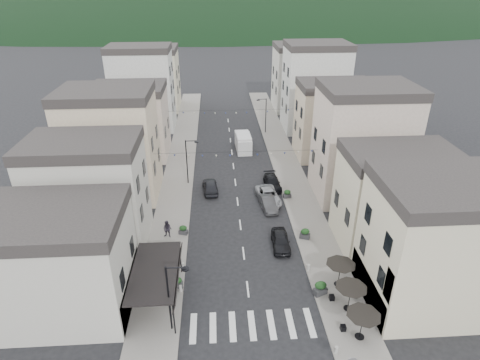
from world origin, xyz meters
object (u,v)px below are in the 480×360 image
at_px(parked_car_a, 281,241).
at_px(parked_car_b, 268,203).
at_px(parked_car_d, 272,183).
at_px(parked_car_e, 210,186).
at_px(parked_car_c, 268,196).
at_px(delivery_van, 243,142).
at_px(pedestrian_b, 167,229).
at_px(pedestrian_a, 157,253).

relative_size(parked_car_a, parked_car_b, 1.02).
bearing_deg(parked_car_d, parked_car_e, -177.82).
distance_m(parked_car_c, parked_car_e, 7.42).
xyz_separation_m(parked_car_a, parked_car_d, (0.88, 12.52, -0.05)).
xyz_separation_m(delivery_van, pedestrian_b, (-9.33, -22.82, -0.21)).
relative_size(parked_car_d, delivery_van, 0.83).
xyz_separation_m(parked_car_b, parked_car_d, (1.19, 5.13, -0.02)).
bearing_deg(parked_car_e, parked_car_c, 152.48).
distance_m(parked_car_d, pedestrian_a, 19.01).
height_order(parked_car_d, parked_car_e, parked_car_e).
height_order(parked_car_e, delivery_van, delivery_van).
relative_size(parked_car_a, delivery_van, 0.76).
height_order(parked_car_b, parked_car_e, parked_car_e).
distance_m(parked_car_a, parked_car_b, 7.40).
bearing_deg(parked_car_e, parked_car_b, 140.61).
height_order(parked_car_e, pedestrian_a, pedestrian_a).
relative_size(parked_car_e, pedestrian_a, 2.55).
height_order(parked_car_b, parked_car_d, parked_car_b).
bearing_deg(parked_car_a, pedestrian_a, -170.97).
distance_m(parked_car_a, parked_car_d, 12.55).
bearing_deg(parked_car_b, parked_car_a, -95.23).
bearing_deg(parked_car_e, parked_car_d, 179.38).
distance_m(parked_car_e, delivery_van, 14.10).
bearing_deg(parked_car_c, pedestrian_b, -155.48).
height_order(parked_car_a, parked_car_e, parked_car_e).
height_order(parked_car_d, pedestrian_b, pedestrian_b).
bearing_deg(delivery_van, pedestrian_a, -112.78).
relative_size(parked_car_d, pedestrian_b, 2.42).
height_order(pedestrian_a, pedestrian_b, pedestrian_b).
relative_size(delivery_van, pedestrian_b, 2.91).
bearing_deg(pedestrian_b, parked_car_b, 43.51).
bearing_deg(pedestrian_a, parked_car_b, 28.77).
bearing_deg(pedestrian_a, parked_car_a, -1.45).
height_order(parked_car_b, pedestrian_b, pedestrian_b).
distance_m(parked_car_c, pedestrian_a, 15.90).
relative_size(parked_car_c, delivery_van, 0.93).
distance_m(parked_car_d, parked_car_e, 7.85).
bearing_deg(parked_car_b, parked_car_c, 74.40).
bearing_deg(pedestrian_a, parked_car_c, 33.06).
distance_m(parked_car_b, parked_car_d, 5.26).
distance_m(parked_car_a, parked_car_c, 9.07).
xyz_separation_m(pedestrian_a, pedestrian_b, (0.66, 3.77, 0.09)).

